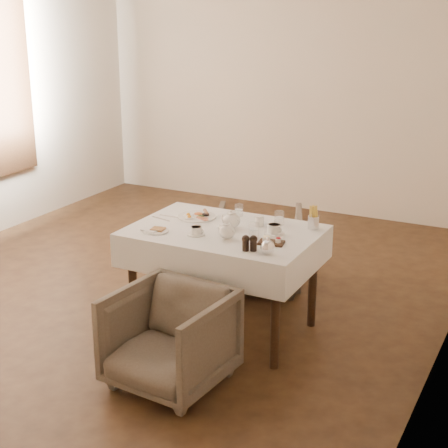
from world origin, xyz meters
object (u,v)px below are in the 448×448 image
armchair_near (170,339)px  armchair_far (259,248)px  teapot_centre (231,219)px  table (224,246)px  breakfast_plate (197,216)px

armchair_near → armchair_far: armchair_far is taller
armchair_near → teapot_centre: teapot_centre is taller
table → breakfast_plate: bearing=151.5°
table → teapot_centre: teapot_centre is taller
table → armchair_near: size_ratio=1.91×
table → teapot_centre: 0.19m
armchair_far → teapot_centre: bearing=78.4°
armchair_far → teapot_centre: teapot_centre is taller
armchair_far → breakfast_plate: size_ratio=2.56×
breakfast_plate → teapot_centre: (0.34, -0.12, 0.06)m
table → armchair_far: table is taller
armchair_far → breakfast_plate: (-0.19, -0.68, 0.44)m
table → armchair_near: table is taller
armchair_near → breakfast_plate: breakfast_plate is taller
armchair_near → armchair_far: bearing=101.0°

